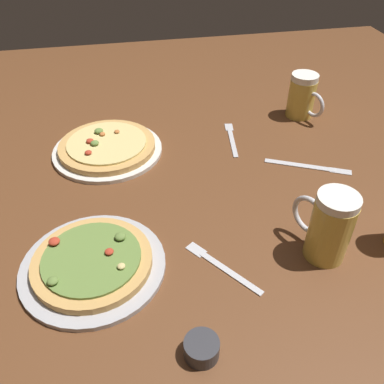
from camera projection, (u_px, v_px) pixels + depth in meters
name	position (u px, v px, depth m)	size (l,w,h in m)	color
ground_plane	(192.00, 202.00, 1.06)	(2.40, 2.40, 0.03)	brown
pizza_plate_near	(93.00, 263.00, 0.86)	(0.31, 0.31, 0.05)	#B2B2B7
pizza_plate_far	(107.00, 147.00, 1.21)	(0.32, 0.32, 0.05)	silver
beer_mug_dark	(303.00, 96.00, 1.34)	(0.09, 0.14, 0.15)	gold
beer_mug_amber	(329.00, 226.00, 0.85)	(0.09, 0.14, 0.17)	gold
ramekin_sauce	(202.00, 348.00, 0.71)	(0.06, 0.06, 0.04)	#333338
fork_left	(232.00, 138.00, 1.27)	(0.05, 0.20, 0.01)	silver
knife_right	(308.00, 166.00, 1.15)	(0.23, 0.12, 0.01)	silver
fork_spare	(221.00, 266.00, 0.87)	(0.14, 0.17, 0.01)	silver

